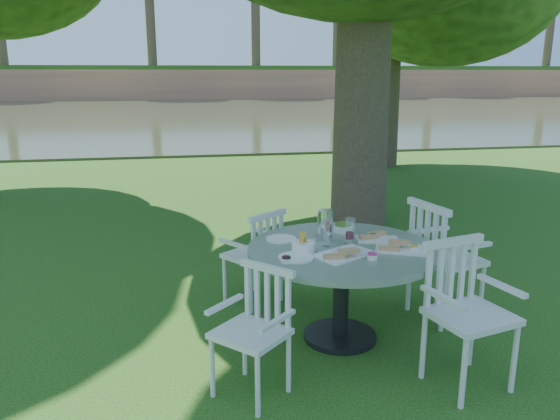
{
  "coord_description": "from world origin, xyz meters",
  "views": [
    {
      "loc": [
        -0.85,
        -4.27,
        2.0
      ],
      "look_at": [
        0.0,
        0.2,
        0.85
      ],
      "focal_mm": 35.0,
      "sensor_mm": 36.0,
      "label": 1
    }
  ],
  "objects": [
    {
      "name": "chair_ne",
      "position": [
        1.2,
        -0.36,
        0.58
      ],
      "size": [
        0.57,
        0.59,
        0.99
      ],
      "rotation": [
        0.0,
        0.0,
        -4.49
      ],
      "color": "silver",
      "rests_on": "ground"
    },
    {
      "name": "table",
      "position": [
        0.33,
        -0.57,
        0.6
      ],
      "size": [
        1.41,
        1.41,
        0.74
      ],
      "color": "black",
      "rests_on": "ground"
    },
    {
      "name": "tableware",
      "position": [
        0.29,
        -0.52,
        0.79
      ],
      "size": [
        1.19,
        0.86,
        0.24
      ],
      "color": "white",
      "rests_on": "table"
    },
    {
      "name": "chair_se",
      "position": [
        0.93,
        -1.25,
        0.56
      ],
      "size": [
        0.57,
        0.55,
        0.95
      ],
      "rotation": [
        0.0,
        0.0,
        0.24
      ],
      "color": "silver",
      "rests_on": "ground"
    },
    {
      "name": "river",
      "position": [
        0.0,
        23.0,
        0.0
      ],
      "size": [
        100.0,
        28.0,
        0.12
      ],
      "primitive_type": "cube",
      "color": "#333821",
      "rests_on": "ground"
    },
    {
      "name": "chair_nw",
      "position": [
        -0.19,
        0.19,
        0.5
      ],
      "size": [
        0.58,
        0.58,
        0.85
      ],
      "rotation": [
        0.0,
        0.0,
        -2.51
      ],
      "color": "silver",
      "rests_on": "ground"
    },
    {
      "name": "ground",
      "position": [
        0.0,
        0.0,
        0.0
      ],
      "size": [
        140.0,
        140.0,
        0.0
      ],
      "primitive_type": "plane",
      "color": "#163F0D",
      "rests_on": "ground"
    },
    {
      "name": "chair_sw",
      "position": [
        -0.39,
        -1.13,
        0.48
      ],
      "size": [
        0.57,
        0.57,
        0.82
      ],
      "rotation": [
        0.0,
        0.0,
        -0.8
      ],
      "color": "silver",
      "rests_on": "ground"
    },
    {
      "name": "far_bank",
      "position": [
        0.28,
        41.12,
        7.25
      ],
      "size": [
        100.0,
        18.0,
        15.2
      ],
      "color": "#A86B4E",
      "rests_on": "ground"
    }
  ]
}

